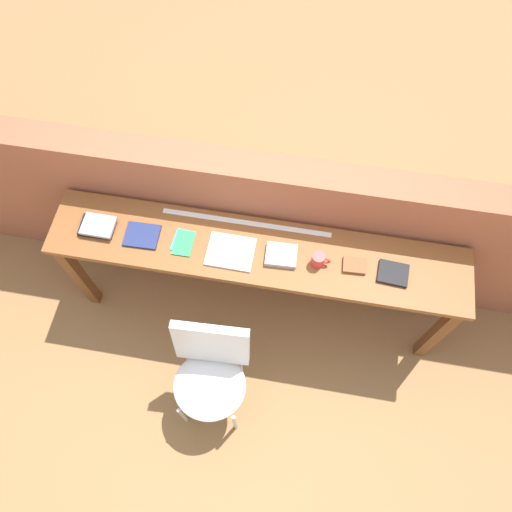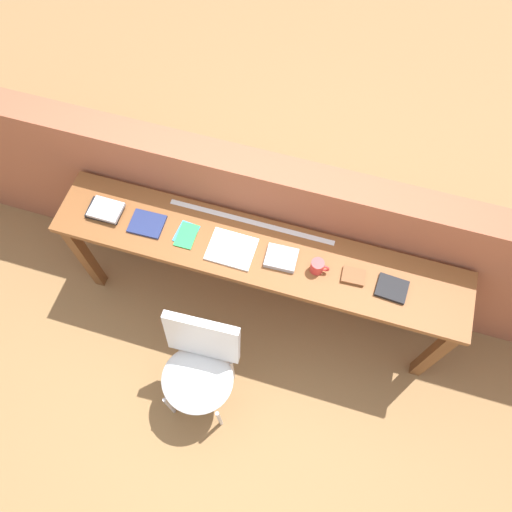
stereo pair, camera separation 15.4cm
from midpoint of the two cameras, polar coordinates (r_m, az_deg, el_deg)
ground_plane at (r=3.63m, az=-1.90°, el=-9.90°), size 40.00×40.00×0.00m
brick_wall_back at (r=3.31m, az=-0.19°, el=3.75°), size 6.00×0.20×1.24m
sideboard at (r=3.04m, az=-1.29°, el=-0.58°), size 2.50×0.44×0.88m
chair_white_moulded at (r=3.05m, az=-6.71°, el=-13.05°), size 0.46×0.47×0.89m
book_stack_leftmost at (r=3.14m, az=-18.97°, el=3.19°), size 0.22×0.16×0.05m
magazine_cycling at (r=3.05m, az=-14.31°, el=2.20°), size 0.21×0.17×0.02m
pamphlet_pile_colourful at (r=2.98m, az=-9.78°, el=1.48°), size 0.13×0.18×0.01m
book_open_centre at (r=2.91m, az=-4.43°, el=0.41°), size 0.27×0.22×0.02m
book_grey_hardcover at (r=2.88m, az=1.38°, el=0.01°), size 0.19×0.15×0.04m
mug at (r=2.85m, az=5.63°, el=-0.51°), size 0.11×0.08×0.09m
leather_journal_brown at (r=2.90m, az=9.69°, el=-1.15°), size 0.13×0.11×0.02m
book_repair_rightmost at (r=2.93m, az=13.96°, el=-2.02°), size 0.18×0.15×0.02m
ruler_metal_back_edge at (r=3.01m, az=-2.58°, el=3.75°), size 1.03×0.03×0.00m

